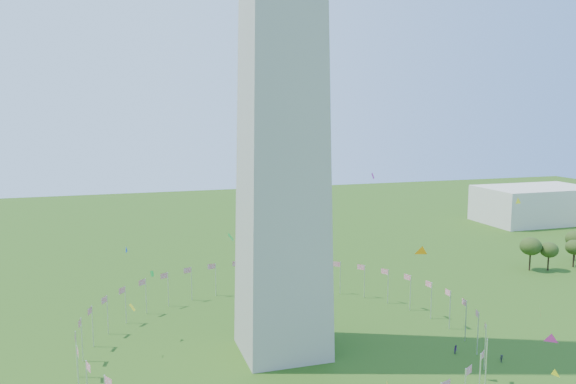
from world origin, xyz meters
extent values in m
cylinder|color=silver|center=(40.00, 50.00, 4.50)|extent=(0.24, 0.24, 9.00)
cylinder|color=silver|center=(39.39, 56.95, 4.50)|extent=(0.24, 0.24, 9.00)
cylinder|color=silver|center=(37.59, 63.68, 4.50)|extent=(0.24, 0.24, 9.00)
cylinder|color=silver|center=(34.64, 70.00, 4.50)|extent=(0.24, 0.24, 9.00)
cylinder|color=silver|center=(30.64, 75.71, 4.50)|extent=(0.24, 0.24, 9.00)
cylinder|color=silver|center=(25.71, 80.64, 4.50)|extent=(0.24, 0.24, 9.00)
cylinder|color=silver|center=(20.00, 84.64, 4.50)|extent=(0.24, 0.24, 9.00)
cylinder|color=silver|center=(13.68, 87.59, 4.50)|extent=(0.24, 0.24, 9.00)
cylinder|color=silver|center=(6.95, 89.39, 4.50)|extent=(0.24, 0.24, 9.00)
cylinder|color=silver|center=(0.00, 90.00, 4.50)|extent=(0.24, 0.24, 9.00)
cylinder|color=silver|center=(-6.95, 89.39, 4.50)|extent=(0.24, 0.24, 9.00)
cylinder|color=silver|center=(-13.68, 87.59, 4.50)|extent=(0.24, 0.24, 9.00)
cylinder|color=silver|center=(-20.00, 84.64, 4.50)|extent=(0.24, 0.24, 9.00)
cylinder|color=silver|center=(-25.71, 80.64, 4.50)|extent=(0.24, 0.24, 9.00)
cylinder|color=silver|center=(-30.64, 75.71, 4.50)|extent=(0.24, 0.24, 9.00)
cylinder|color=silver|center=(-34.64, 70.00, 4.50)|extent=(0.24, 0.24, 9.00)
cylinder|color=silver|center=(-37.59, 63.68, 4.50)|extent=(0.24, 0.24, 9.00)
cylinder|color=silver|center=(-39.39, 56.95, 4.50)|extent=(0.24, 0.24, 9.00)
cylinder|color=silver|center=(-40.00, 50.00, 4.50)|extent=(0.24, 0.24, 9.00)
cylinder|color=silver|center=(-39.39, 43.05, 4.50)|extent=(0.24, 0.24, 9.00)
cylinder|color=silver|center=(25.71, 19.36, 4.50)|extent=(0.24, 0.24, 9.00)
cylinder|color=silver|center=(30.64, 24.29, 4.50)|extent=(0.24, 0.24, 9.00)
cylinder|color=silver|center=(34.64, 30.00, 4.50)|extent=(0.24, 0.24, 9.00)
cylinder|color=silver|center=(37.59, 36.32, 4.50)|extent=(0.24, 0.24, 9.00)
cylinder|color=silver|center=(39.39, 43.05, 4.50)|extent=(0.24, 0.24, 9.00)
cube|color=beige|center=(150.00, 150.00, 8.00)|extent=(50.00, 30.00, 16.00)
imported|color=black|center=(39.99, 31.72, 0.80)|extent=(1.10, 0.72, 1.60)
imported|color=#3D1B53|center=(33.72, 38.00, 0.90)|extent=(1.10, 1.11, 1.81)
plane|color=orange|center=(20.43, 30.59, 24.32)|extent=(2.27, 1.80, 2.50)
plane|color=blue|center=(-30.11, 65.55, 20.03)|extent=(0.41, 1.85, 1.88)
plane|color=green|center=(-26.28, 41.61, 21.17)|extent=(1.17, 0.33, 1.14)
plane|color=green|center=(-13.49, 35.25, 28.24)|extent=(1.43, 1.30, 1.52)
plane|color=#CC2699|center=(16.56, 43.05, 36.85)|extent=(0.94, 1.13, 1.38)
plane|color=yellow|center=(38.61, 16.37, 5.00)|extent=(0.87, 1.54, 1.60)
plane|color=yellow|center=(-29.54, 56.56, 10.25)|extent=(1.48, 1.81, 1.50)
plane|color=yellow|center=(37.50, 26.64, 33.24)|extent=(1.22, 0.29, 1.22)
plane|color=white|center=(37.54, 19.55, 14.89)|extent=(1.59, 1.91, 2.14)
plane|color=#CC2699|center=(36.89, 16.01, 11.51)|extent=(1.69, 2.45, 2.60)
ellipsoid|color=#364E1A|center=(91.57, 84.53, 5.19)|extent=(6.64, 6.64, 10.38)
ellipsoid|color=#364E1A|center=(97.05, 82.75, 4.43)|extent=(5.68, 5.68, 8.87)
ellipsoid|color=#364E1A|center=(107.64, 83.47, 4.38)|extent=(5.60, 5.60, 8.75)
ellipsoid|color=#364E1A|center=(114.14, 89.81, 4.98)|extent=(6.38, 6.38, 9.96)
camera|label=1|loc=(-31.81, -56.39, 49.04)|focal=35.00mm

